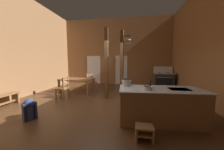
{
  "coord_description": "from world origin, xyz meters",
  "views": [
    {
      "loc": [
        1.09,
        -4.16,
        1.6
      ],
      "look_at": [
        0.27,
        0.85,
        1.05
      ],
      "focal_mm": 18.98,
      "sensor_mm": 36.0,
      "label": 1
    }
  ],
  "objects_px": {
    "kitchen_island": "(160,105)",
    "backpack": "(29,108)",
    "dining_table": "(77,80)",
    "stockpot_on_counter": "(126,82)",
    "mixing_bowl_on_counter": "(147,88)",
    "step_stool": "(144,131)",
    "bottle_tall_on_counter": "(150,84)",
    "stove_range": "(163,80)",
    "ladderback_chair_by_post": "(91,82)",
    "ladderback_chair_near_window": "(63,88)"
  },
  "relations": [
    {
      "from": "step_stool",
      "to": "backpack",
      "type": "xyz_separation_m",
      "value": [
        -3.07,
        0.39,
        0.14
      ]
    },
    {
      "from": "mixing_bowl_on_counter",
      "to": "backpack",
      "type": "bearing_deg",
      "value": -173.8
    },
    {
      "from": "ladderback_chair_by_post",
      "to": "backpack",
      "type": "height_order",
      "value": "ladderback_chair_by_post"
    },
    {
      "from": "kitchen_island",
      "to": "ladderback_chair_by_post",
      "type": "height_order",
      "value": "ladderback_chair_by_post"
    },
    {
      "from": "ladderback_chair_near_window",
      "to": "bottle_tall_on_counter",
      "type": "height_order",
      "value": "bottle_tall_on_counter"
    },
    {
      "from": "dining_table",
      "to": "mixing_bowl_on_counter",
      "type": "relative_size",
      "value": 7.47
    },
    {
      "from": "backpack",
      "to": "bottle_tall_on_counter",
      "type": "distance_m",
      "value": 3.44
    },
    {
      "from": "ladderback_chair_near_window",
      "to": "backpack",
      "type": "xyz_separation_m",
      "value": [
        0.21,
        -2.02,
        -0.14
      ]
    },
    {
      "from": "stove_range",
      "to": "mixing_bowl_on_counter",
      "type": "distance_m",
      "value": 4.84
    },
    {
      "from": "stove_range",
      "to": "ladderback_chair_near_window",
      "type": "bearing_deg",
      "value": -149.88
    },
    {
      "from": "step_stool",
      "to": "stockpot_on_counter",
      "type": "xyz_separation_m",
      "value": [
        -0.42,
        1.12,
        0.82
      ]
    },
    {
      "from": "kitchen_island",
      "to": "backpack",
      "type": "bearing_deg",
      "value": -172.12
    },
    {
      "from": "step_stool",
      "to": "mixing_bowl_on_counter",
      "type": "xyz_separation_m",
      "value": [
        0.12,
        0.73,
        0.76
      ]
    },
    {
      "from": "ladderback_chair_near_window",
      "to": "stove_range",
      "type": "bearing_deg",
      "value": 30.12
    },
    {
      "from": "stockpot_on_counter",
      "to": "mixing_bowl_on_counter",
      "type": "relative_size",
      "value": 1.42
    },
    {
      "from": "ladderback_chair_near_window",
      "to": "ladderback_chair_by_post",
      "type": "bearing_deg",
      "value": 70.15
    },
    {
      "from": "stove_range",
      "to": "ladderback_chair_by_post",
      "type": "relative_size",
      "value": 1.39
    },
    {
      "from": "kitchen_island",
      "to": "stockpot_on_counter",
      "type": "bearing_deg",
      "value": 165.18
    },
    {
      "from": "stove_range",
      "to": "bottle_tall_on_counter",
      "type": "relative_size",
      "value": 5.4
    },
    {
      "from": "mixing_bowl_on_counter",
      "to": "stove_range",
      "type": "bearing_deg",
      "value": 71.01
    },
    {
      "from": "kitchen_island",
      "to": "stove_range",
      "type": "relative_size",
      "value": 1.68
    },
    {
      "from": "mixing_bowl_on_counter",
      "to": "bottle_tall_on_counter",
      "type": "distance_m",
      "value": 0.31
    },
    {
      "from": "ladderback_chair_near_window",
      "to": "mixing_bowl_on_counter",
      "type": "bearing_deg",
      "value": -26.2
    },
    {
      "from": "bottle_tall_on_counter",
      "to": "ladderback_chair_by_post",
      "type": "bearing_deg",
      "value": 131.42
    },
    {
      "from": "kitchen_island",
      "to": "step_stool",
      "type": "relative_size",
      "value": 6.09
    },
    {
      "from": "stockpot_on_counter",
      "to": "mixing_bowl_on_counter",
      "type": "distance_m",
      "value": 0.67
    },
    {
      "from": "ladderback_chair_by_post",
      "to": "ladderback_chair_near_window",
      "type": "bearing_deg",
      "value": -109.85
    },
    {
      "from": "kitchen_island",
      "to": "ladderback_chair_near_window",
      "type": "bearing_deg",
      "value": 157.97
    },
    {
      "from": "kitchen_island",
      "to": "backpack",
      "type": "relative_size",
      "value": 3.71
    },
    {
      "from": "step_stool",
      "to": "mixing_bowl_on_counter",
      "type": "bearing_deg",
      "value": 80.83
    },
    {
      "from": "dining_table",
      "to": "ladderback_chair_by_post",
      "type": "distance_m",
      "value": 1.03
    },
    {
      "from": "step_stool",
      "to": "bottle_tall_on_counter",
      "type": "relative_size",
      "value": 1.49
    },
    {
      "from": "stove_range",
      "to": "mixing_bowl_on_counter",
      "type": "relative_size",
      "value": 5.57
    },
    {
      "from": "dining_table",
      "to": "bottle_tall_on_counter",
      "type": "relative_size",
      "value": 7.24
    },
    {
      "from": "ladderback_chair_near_window",
      "to": "ladderback_chair_by_post",
      "type": "relative_size",
      "value": 1.0
    },
    {
      "from": "ladderback_chair_near_window",
      "to": "mixing_bowl_on_counter",
      "type": "distance_m",
      "value": 3.82
    },
    {
      "from": "dining_table",
      "to": "stockpot_on_counter",
      "type": "relative_size",
      "value": 5.25
    },
    {
      "from": "bottle_tall_on_counter",
      "to": "stove_range",
      "type": "bearing_deg",
      "value": 71.35
    },
    {
      "from": "dining_table",
      "to": "mixing_bowl_on_counter",
      "type": "xyz_separation_m",
      "value": [
        3.2,
        -2.62,
        0.29
      ]
    },
    {
      "from": "dining_table",
      "to": "stockpot_on_counter",
      "type": "distance_m",
      "value": 3.49
    },
    {
      "from": "kitchen_island",
      "to": "mixing_bowl_on_counter",
      "type": "bearing_deg",
      "value": -158.5
    },
    {
      "from": "ladderback_chair_near_window",
      "to": "bottle_tall_on_counter",
      "type": "xyz_separation_m",
      "value": [
        3.52,
        -1.4,
        0.54
      ]
    },
    {
      "from": "bottle_tall_on_counter",
      "to": "stockpot_on_counter",
      "type": "bearing_deg",
      "value": 170.55
    },
    {
      "from": "ladderback_chair_near_window",
      "to": "backpack",
      "type": "distance_m",
      "value": 2.03
    },
    {
      "from": "bottle_tall_on_counter",
      "to": "backpack",
      "type": "bearing_deg",
      "value": -169.34
    },
    {
      "from": "dining_table",
      "to": "ladderback_chair_near_window",
      "type": "height_order",
      "value": "ladderback_chair_near_window"
    },
    {
      "from": "stockpot_on_counter",
      "to": "mixing_bowl_on_counter",
      "type": "xyz_separation_m",
      "value": [
        0.54,
        -0.39,
        -0.06
      ]
    },
    {
      "from": "ladderback_chair_near_window",
      "to": "kitchen_island",
      "type": "bearing_deg",
      "value": -22.03
    },
    {
      "from": "ladderback_chair_near_window",
      "to": "stockpot_on_counter",
      "type": "xyz_separation_m",
      "value": [
        2.86,
        -1.29,
        0.55
      ]
    },
    {
      "from": "ladderback_chair_near_window",
      "to": "ladderback_chair_by_post",
      "type": "height_order",
      "value": "same"
    }
  ]
}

